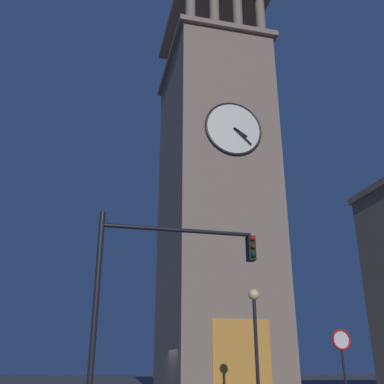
{
  "coord_description": "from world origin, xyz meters",
  "views": [
    {
      "loc": [
        5.43,
        25.82,
        1.54
      ],
      "look_at": [
        -1.29,
        -2.27,
        12.87
      ],
      "focal_mm": 42.15,
      "sensor_mm": 36.0,
      "label": 1
    }
  ],
  "objects_px": {
    "traffic_signal_near": "(154,278)",
    "no_horn_sign": "(342,347)",
    "clocktower": "(215,201)",
    "street_lamp": "(255,323)"
  },
  "relations": [
    {
      "from": "traffic_signal_near",
      "to": "street_lamp",
      "type": "bearing_deg",
      "value": -134.28
    },
    {
      "from": "clocktower",
      "to": "no_horn_sign",
      "type": "relative_size",
      "value": 10.61
    },
    {
      "from": "traffic_signal_near",
      "to": "clocktower",
      "type": "bearing_deg",
      "value": -112.36
    },
    {
      "from": "no_horn_sign",
      "to": "traffic_signal_near",
      "type": "bearing_deg",
      "value": 25.33
    },
    {
      "from": "clocktower",
      "to": "no_horn_sign",
      "type": "distance_m",
      "value": 15.71
    },
    {
      "from": "no_horn_sign",
      "to": "street_lamp",
      "type": "bearing_deg",
      "value": -23.55
    },
    {
      "from": "traffic_signal_near",
      "to": "no_horn_sign",
      "type": "xyz_separation_m",
      "value": [
        -7.77,
        -3.68,
        -1.58
      ]
    },
    {
      "from": "traffic_signal_near",
      "to": "no_horn_sign",
      "type": "height_order",
      "value": "traffic_signal_near"
    },
    {
      "from": "traffic_signal_near",
      "to": "street_lamp",
      "type": "height_order",
      "value": "traffic_signal_near"
    },
    {
      "from": "traffic_signal_near",
      "to": "street_lamp",
      "type": "xyz_separation_m",
      "value": [
        -4.83,
        -4.96,
        -0.67
      ]
    }
  ]
}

